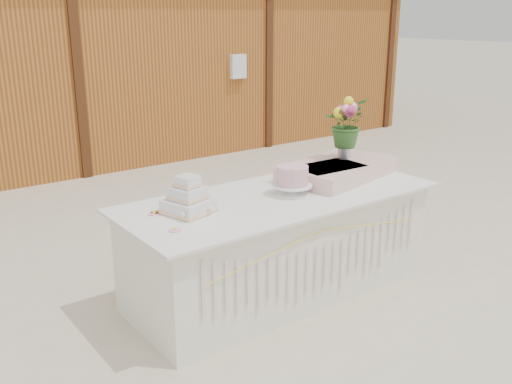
# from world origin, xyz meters

# --- Properties ---
(ground) EXTENTS (80.00, 80.00, 0.00)m
(ground) POSITION_xyz_m (0.00, 0.00, 0.00)
(ground) COLOR beige
(ground) RESTS_ON ground
(barn) EXTENTS (12.60, 4.60, 3.30)m
(barn) POSITION_xyz_m (-0.01, 5.99, 1.68)
(barn) COLOR #A35D22
(barn) RESTS_ON ground
(cake_table) EXTENTS (2.40, 1.00, 0.77)m
(cake_table) POSITION_xyz_m (0.00, -0.00, 0.39)
(cake_table) COLOR white
(cake_table) RESTS_ON ground
(wedding_cake) EXTENTS (0.36, 0.36, 0.26)m
(wedding_cake) POSITION_xyz_m (-0.73, 0.07, 0.86)
(wedding_cake) COLOR silver
(wedding_cake) RESTS_ON cake_table
(pink_cake_stand) EXTENTS (0.30, 0.30, 0.21)m
(pink_cake_stand) POSITION_xyz_m (0.08, -0.03, 0.89)
(pink_cake_stand) COLOR white
(pink_cake_stand) RESTS_ON cake_table
(satin_runner) EXTENTS (1.07, 0.75, 0.12)m
(satin_runner) POSITION_xyz_m (0.69, 0.11, 0.83)
(satin_runner) COLOR beige
(satin_runner) RESTS_ON cake_table
(flower_vase) EXTENTS (0.11, 0.11, 0.15)m
(flower_vase) POSITION_xyz_m (0.82, 0.17, 0.97)
(flower_vase) COLOR silver
(flower_vase) RESTS_ON satin_runner
(bouquet) EXTENTS (0.45, 0.43, 0.40)m
(bouquet) POSITION_xyz_m (0.82, 0.17, 1.24)
(bouquet) COLOR #336227
(bouquet) RESTS_ON flower_vase
(loose_flowers) EXTENTS (0.23, 0.40, 0.02)m
(loose_flowers) POSITION_xyz_m (-0.99, 0.01, 0.78)
(loose_flowers) COLOR pink
(loose_flowers) RESTS_ON cake_table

